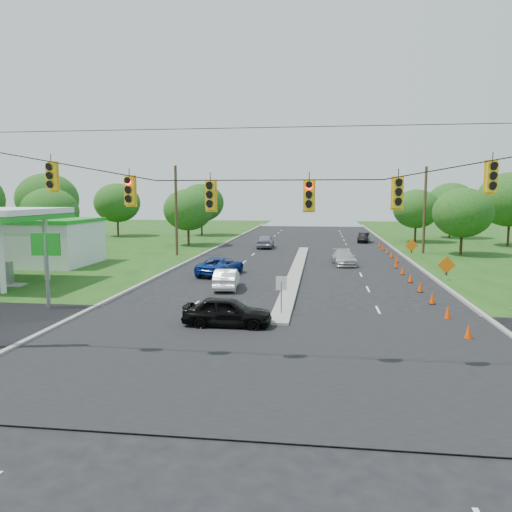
# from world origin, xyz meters

# --- Properties ---
(ground) EXTENTS (160.00, 160.00, 0.00)m
(ground) POSITION_xyz_m (0.00, 0.00, 0.00)
(ground) COLOR black
(ground) RESTS_ON ground
(cross_street) EXTENTS (160.00, 14.00, 0.02)m
(cross_street) POSITION_xyz_m (0.00, 0.00, 0.00)
(cross_street) COLOR black
(cross_street) RESTS_ON ground
(curb_left) EXTENTS (0.25, 110.00, 0.16)m
(curb_left) POSITION_xyz_m (-10.10, 30.00, 0.00)
(curb_left) COLOR gray
(curb_left) RESTS_ON ground
(curb_right) EXTENTS (0.25, 110.00, 0.16)m
(curb_right) POSITION_xyz_m (10.10, 30.00, 0.00)
(curb_right) COLOR gray
(curb_right) RESTS_ON ground
(median) EXTENTS (1.00, 34.00, 0.18)m
(median) POSITION_xyz_m (0.00, 21.00, 0.00)
(median) COLOR gray
(median) RESTS_ON ground
(median_sign) EXTENTS (0.55, 0.06, 2.05)m
(median_sign) POSITION_xyz_m (0.00, 6.00, 1.46)
(median_sign) COLOR gray
(median_sign) RESTS_ON ground
(signal_span) EXTENTS (25.60, 0.32, 9.00)m
(signal_span) POSITION_xyz_m (-0.05, -1.00, 4.97)
(signal_span) COLOR #422D1C
(signal_span) RESTS_ON ground
(utility_pole_far_left) EXTENTS (0.28, 0.28, 9.00)m
(utility_pole_far_left) POSITION_xyz_m (-12.50, 30.00, 4.50)
(utility_pole_far_left) COLOR #422D1C
(utility_pole_far_left) RESTS_ON ground
(utility_pole_far_right) EXTENTS (0.28, 0.28, 9.00)m
(utility_pole_far_right) POSITION_xyz_m (12.50, 35.00, 4.50)
(utility_pole_far_right) COLOR #422D1C
(utility_pole_far_right) RESTS_ON ground
(gas_station) EXTENTS (18.40, 19.70, 5.20)m
(gas_station) POSITION_xyz_m (-23.64, 20.24, 2.58)
(gas_station) COLOR white
(gas_station) RESTS_ON ground
(cone_0) EXTENTS (0.32, 0.32, 0.70)m
(cone_0) POSITION_xyz_m (8.18, 3.00, 0.35)
(cone_0) COLOR #FF4200
(cone_0) RESTS_ON ground
(cone_1) EXTENTS (0.32, 0.32, 0.70)m
(cone_1) POSITION_xyz_m (8.18, 6.50, 0.35)
(cone_1) COLOR #FF4200
(cone_1) RESTS_ON ground
(cone_2) EXTENTS (0.32, 0.32, 0.70)m
(cone_2) POSITION_xyz_m (8.18, 10.00, 0.35)
(cone_2) COLOR #FF4200
(cone_2) RESTS_ON ground
(cone_3) EXTENTS (0.32, 0.32, 0.70)m
(cone_3) POSITION_xyz_m (8.18, 13.50, 0.35)
(cone_3) COLOR #FF4200
(cone_3) RESTS_ON ground
(cone_4) EXTENTS (0.32, 0.32, 0.70)m
(cone_4) POSITION_xyz_m (8.18, 17.00, 0.35)
(cone_4) COLOR #FF4200
(cone_4) RESTS_ON ground
(cone_5) EXTENTS (0.32, 0.32, 0.70)m
(cone_5) POSITION_xyz_m (8.18, 20.50, 0.35)
(cone_5) COLOR #FF4200
(cone_5) RESTS_ON ground
(cone_6) EXTENTS (0.32, 0.32, 0.70)m
(cone_6) POSITION_xyz_m (8.18, 24.00, 0.35)
(cone_6) COLOR #FF4200
(cone_6) RESTS_ON ground
(cone_7) EXTENTS (0.32, 0.32, 0.70)m
(cone_7) POSITION_xyz_m (8.78, 27.50, 0.35)
(cone_7) COLOR #FF4200
(cone_7) RESTS_ON ground
(cone_8) EXTENTS (0.32, 0.32, 0.70)m
(cone_8) POSITION_xyz_m (8.78, 31.00, 0.35)
(cone_8) COLOR #FF4200
(cone_8) RESTS_ON ground
(cone_9) EXTENTS (0.32, 0.32, 0.70)m
(cone_9) POSITION_xyz_m (8.78, 34.50, 0.35)
(cone_9) COLOR #FF4200
(cone_9) RESTS_ON ground
(cone_10) EXTENTS (0.32, 0.32, 0.70)m
(cone_10) POSITION_xyz_m (8.78, 38.00, 0.35)
(cone_10) COLOR #FF4200
(cone_10) RESTS_ON ground
(cone_11) EXTENTS (0.32, 0.32, 0.70)m
(cone_11) POSITION_xyz_m (8.78, 41.50, 0.35)
(cone_11) COLOR #FF4200
(cone_11) RESTS_ON ground
(work_sign_1) EXTENTS (1.27, 0.58, 1.37)m
(work_sign_1) POSITION_xyz_m (10.80, 18.00, 1.09)
(work_sign_1) COLOR black
(work_sign_1) RESTS_ON ground
(work_sign_2) EXTENTS (1.27, 0.58, 1.37)m
(work_sign_2) POSITION_xyz_m (10.80, 32.00, 1.09)
(work_sign_2) COLOR black
(work_sign_2) RESTS_ON ground
(tree_2) EXTENTS (5.88, 5.88, 6.86)m
(tree_2) POSITION_xyz_m (-26.00, 30.00, 4.34)
(tree_2) COLOR black
(tree_2) RESTS_ON ground
(tree_3) EXTENTS (7.56, 7.56, 8.82)m
(tree_3) POSITION_xyz_m (-32.00, 40.00, 5.58)
(tree_3) COLOR black
(tree_3) RESTS_ON ground
(tree_4) EXTENTS (6.72, 6.72, 7.84)m
(tree_4) POSITION_xyz_m (-28.00, 52.00, 4.96)
(tree_4) COLOR black
(tree_4) RESTS_ON ground
(tree_5) EXTENTS (5.88, 5.88, 6.86)m
(tree_5) POSITION_xyz_m (-14.00, 40.00, 4.34)
(tree_5) COLOR black
(tree_5) RESTS_ON ground
(tree_6) EXTENTS (6.72, 6.72, 7.84)m
(tree_6) POSITION_xyz_m (-16.00, 55.00, 4.96)
(tree_6) COLOR black
(tree_6) RESTS_ON ground
(tree_9) EXTENTS (5.88, 5.88, 6.86)m
(tree_9) POSITION_xyz_m (16.00, 34.00, 4.34)
(tree_9) COLOR black
(tree_9) RESTS_ON ground
(tree_10) EXTENTS (7.56, 7.56, 8.82)m
(tree_10) POSITION_xyz_m (24.00, 44.00, 5.58)
(tree_10) COLOR black
(tree_10) RESTS_ON ground
(tree_11) EXTENTS (6.72, 6.72, 7.84)m
(tree_11) POSITION_xyz_m (20.00, 55.00, 4.96)
(tree_11) COLOR black
(tree_11) RESTS_ON ground
(tree_12) EXTENTS (5.88, 5.88, 6.86)m
(tree_12) POSITION_xyz_m (14.00, 48.00, 4.34)
(tree_12) COLOR black
(tree_12) RESTS_ON ground
(black_sedan) EXTENTS (4.16, 1.72, 1.41)m
(black_sedan) POSITION_xyz_m (-2.32, 3.74, 0.71)
(black_sedan) COLOR black
(black_sedan) RESTS_ON ground
(white_sedan) EXTENTS (1.76, 4.13, 1.32)m
(white_sedan) POSITION_xyz_m (-4.15, 13.05, 0.66)
(white_sedan) COLOR white
(white_sedan) RESTS_ON ground
(blue_pickup) EXTENTS (3.32, 5.42, 1.40)m
(blue_pickup) POSITION_xyz_m (-5.68, 18.54, 0.70)
(blue_pickup) COLOR navy
(blue_pickup) RESTS_ON ground
(silver_car_far) EXTENTS (2.18, 4.58, 1.29)m
(silver_car_far) POSITION_xyz_m (3.94, 25.39, 0.64)
(silver_car_far) COLOR #ACACAC
(silver_car_far) RESTS_ON ground
(silver_car_oncoming) EXTENTS (1.99, 4.61, 1.55)m
(silver_car_oncoming) POSITION_xyz_m (-4.48, 38.62, 0.77)
(silver_car_oncoming) COLOR gray
(silver_car_oncoming) RESTS_ON ground
(dark_car_receding) EXTENTS (1.93, 3.98, 1.26)m
(dark_car_receding) POSITION_xyz_m (7.41, 47.07, 0.63)
(dark_car_receding) COLOR black
(dark_car_receding) RESTS_ON ground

